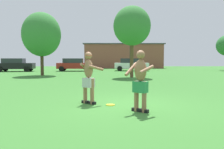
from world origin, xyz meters
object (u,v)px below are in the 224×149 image
Objects in this scene: player_in_green at (140,79)px; tree_left_field at (132,26)px; car_red_mid_lot at (74,64)px; lamp_post at (130,39)px; frisbee at (110,105)px; tree_behind_players at (41,35)px; player_with_cap at (89,75)px; car_black_far_end at (15,65)px; car_white_near_post at (131,64)px.

tree_left_field is at bearing 85.64° from player_in_green.
tree_left_field is at bearing -57.09° from car_red_mid_lot.
frisbee is at bearing -97.23° from lamp_post.
tree_behind_players is (-7.04, 14.18, 2.78)m from player_in_green.
frisbee is 0.05× the size of tree_left_field.
lamp_post is at bearing 82.77° from frisbee.
car_red_mid_lot is at bearing 103.74° from player_in_green.
player_with_cap is 1.95m from player_in_green.
tree_left_field is at bearing -14.39° from tree_behind_players.
frisbee is 15.11m from tree_behind_players.
player_in_green is at bearing -37.19° from player_with_cap.
player_in_green reaches higher than car_black_far_end.
car_white_near_post is 0.77× the size of tree_left_field.
player_in_green is 0.29× the size of lamp_post.
car_black_far_end is 9.03m from tree_behind_players.
player_in_green is at bearing -59.42° from car_black_far_end.
tree_behind_players is (-6.21, 13.27, 3.69)m from frisbee.
car_red_mid_lot is 8.33m from tree_behind_players.
car_black_far_end is (-10.79, 19.71, -0.13)m from player_with_cap.
player_with_cap is at bearing -102.75° from tree_left_field.
frisbee is 0.05× the size of lamp_post.
player_with_cap is at bearing 142.81° from player_in_green.
lamp_post is at bearing -13.34° from car_black_far_end.
player_in_green is at bearing -63.59° from tree_behind_players.
car_black_far_end is at bearing -172.61° from car_red_mid_lot.
player_in_green is at bearing -76.26° from car_red_mid_lot.
car_white_near_post is (3.40, 21.24, -0.13)m from player_with_cap.
car_red_mid_lot is 0.98× the size of car_black_far_end.
player_in_green is 1.53m from frisbee.
car_white_near_post is (2.68, 21.51, 0.81)m from frisbee.
tree_left_field reaches higher than car_red_mid_lot.
player_in_green is (1.55, -1.18, -0.04)m from player_with_cap.
frisbee is at bearing -60.06° from car_black_far_end.
player_in_green is 0.30× the size of tree_left_field.
tree_left_field is (13.27, -8.76, 3.33)m from car_black_far_end.
frisbee is at bearing -98.90° from tree_left_field.
player_with_cap is 11.68m from tree_left_field.
player_in_green is 17.91m from lamp_post.
car_white_near_post is at bearing 80.90° from player_with_cap.
tree_left_field reaches higher than frisbee.
tree_behind_players is (-1.71, -7.62, 2.88)m from car_red_mid_lot.
tree_behind_players reaches higher than car_red_mid_lot.
lamp_post is (6.62, -4.14, 2.80)m from car_red_mid_lot.
tree_left_field reaches higher than player_with_cap.
car_white_near_post is 10.85m from tree_left_field.
player_in_green is 5.97× the size of frisbee.
tree_left_field is (-0.92, -10.28, 3.33)m from car_white_near_post.
car_white_near_post is 5.55m from lamp_post.
player_with_cap is 0.29× the size of lamp_post.
player_in_green reaches higher than car_red_mid_lot.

